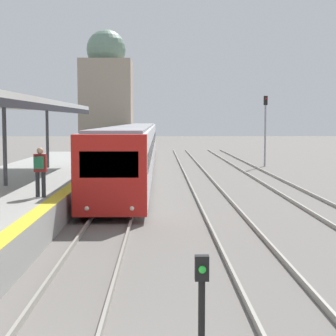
{
  "coord_description": "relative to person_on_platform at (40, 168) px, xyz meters",
  "views": [
    {
      "loc": [
        1.7,
        -6.11,
        3.56
      ],
      "look_at": [
        2.05,
        15.81,
        1.7
      ],
      "focal_mm": 60.0,
      "sensor_mm": 36.0,
      "label": 1
    }
  ],
  "objects": [
    {
      "name": "train_near",
      "position": [
        2.26,
        23.25,
        -0.21
      ],
      "size": [
        2.58,
        45.87,
        3.2
      ],
      "color": "red",
      "rests_on": "ground_plane"
    },
    {
      "name": "person_on_platform",
      "position": [
        0.0,
        0.0,
        0.0
      ],
      "size": [
        0.4,
        0.4,
        1.66
      ],
      "color": "#2D2D33",
      "rests_on": "station_platform"
    },
    {
      "name": "signal_mast_far",
      "position": [
        12.15,
        24.55,
        1.4
      ],
      "size": [
        0.28,
        0.29,
        5.43
      ],
      "color": "gray",
      "rests_on": "ground_plane"
    },
    {
      "name": "distant_domed_building",
      "position": [
        -1.61,
        41.46,
        4.16
      ],
      "size": [
        5.38,
        5.38,
        13.08
      ],
      "color": "gray",
      "rests_on": "ground_plane"
    },
    {
      "name": "signal_post_near",
      "position": [
        4.57,
        -10.86,
        -0.95
      ],
      "size": [
        0.2,
        0.22,
        1.66
      ],
      "color": "black",
      "rests_on": "ground_plane"
    },
    {
      "name": "platform_canopy",
      "position": [
        -2.05,
        3.43,
        2.24
      ],
      "size": [
        4.0,
        21.04,
        3.35
      ],
      "color": "beige",
      "rests_on": "station_platform"
    }
  ]
}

